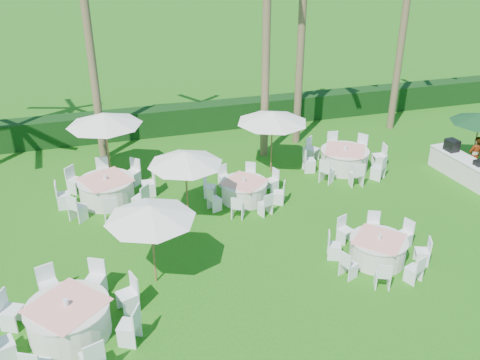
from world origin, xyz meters
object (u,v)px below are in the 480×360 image
(banquet_table_a, at_px, (69,319))
(banquet_table_d, at_px, (107,190))
(buffet_table, at_px, (468,170))
(banquet_table_f, at_px, (344,159))
(banquet_table_c, at_px, (378,249))
(umbrella_a, at_px, (150,213))
(banquet_table_e, at_px, (244,190))
(umbrella_c, at_px, (104,119))
(staff_person, at_px, (474,156))
(umbrella_b, at_px, (185,158))
(umbrella_d, at_px, (272,117))

(banquet_table_a, distance_m, banquet_table_d, 6.66)
(buffet_table, bearing_deg, banquet_table_f, 150.09)
(banquet_table_c, distance_m, buffet_table, 6.87)
(banquet_table_f, xyz_separation_m, umbrella_a, (-8.21, -5.08, 1.76))
(banquet_table_c, height_order, banquet_table_f, banquet_table_f)
(banquet_table_c, height_order, banquet_table_e, banquet_table_c)
(banquet_table_d, bearing_deg, umbrella_c, 82.09)
(banquet_table_e, xyz_separation_m, banquet_table_f, (4.52, 1.31, 0.06))
(banquet_table_a, height_order, banquet_table_c, banquet_table_a)
(umbrella_c, bearing_deg, banquet_table_a, -100.68)
(umbrella_a, xyz_separation_m, staff_person, (12.71, 3.19, -1.40))
(banquet_table_c, height_order, banquet_table_d, banquet_table_d)
(banquet_table_e, bearing_deg, buffet_table, -6.61)
(staff_person, bearing_deg, buffet_table, 35.64)
(banquet_table_a, height_order, umbrella_a, umbrella_a)
(banquet_table_c, height_order, umbrella_c, umbrella_c)
(buffet_table, bearing_deg, umbrella_b, 179.39)
(umbrella_d, bearing_deg, staff_person, -18.53)
(banquet_table_d, xyz_separation_m, umbrella_d, (6.32, 0.61, 1.83))
(umbrella_c, xyz_separation_m, buffet_table, (12.93, -4.00, -1.97))
(banquet_table_d, distance_m, umbrella_c, 2.64)
(banquet_table_f, xyz_separation_m, umbrella_d, (-2.85, 0.58, 1.84))
(banquet_table_f, relative_size, umbrella_c, 1.21)
(banquet_table_e, xyz_separation_m, umbrella_b, (-2.19, -0.87, 1.91))
(banquet_table_a, xyz_separation_m, umbrella_a, (2.28, 1.49, 1.74))
(banquet_table_a, distance_m, banquet_table_e, 7.95)
(banquet_table_a, distance_m, banquet_table_c, 8.68)
(banquet_table_c, bearing_deg, umbrella_a, 172.48)
(banquet_table_e, distance_m, umbrella_d, 3.16)
(banquet_table_a, relative_size, banquet_table_d, 1.02)
(staff_person, bearing_deg, umbrella_b, -2.24)
(umbrella_a, relative_size, staff_person, 1.51)
(staff_person, bearing_deg, banquet_table_a, 13.56)
(banquet_table_e, relative_size, umbrella_c, 1.03)
(banquet_table_a, relative_size, umbrella_c, 1.25)
(umbrella_d, relative_size, staff_person, 1.69)
(banquet_table_d, xyz_separation_m, banquet_table_f, (9.17, 0.04, -0.01))
(umbrella_d, xyz_separation_m, buffet_table, (6.85, -2.88, -1.83))
(staff_person, bearing_deg, umbrella_a, 10.32)
(banquet_table_d, distance_m, umbrella_a, 5.42)
(banquet_table_c, bearing_deg, umbrella_c, 132.97)
(umbrella_a, bearing_deg, umbrella_c, 96.09)
(umbrella_b, bearing_deg, banquet_table_e, 21.73)
(umbrella_b, relative_size, staff_person, 1.57)
(umbrella_c, relative_size, buffet_table, 0.75)
(umbrella_b, bearing_deg, banquet_table_f, 18.04)
(banquet_table_d, relative_size, banquet_table_e, 1.19)
(umbrella_b, bearing_deg, umbrella_a, -117.33)
(banquet_table_c, xyz_separation_m, umbrella_c, (-7.09, 7.61, 2.04))
(banquet_table_c, relative_size, umbrella_d, 1.05)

